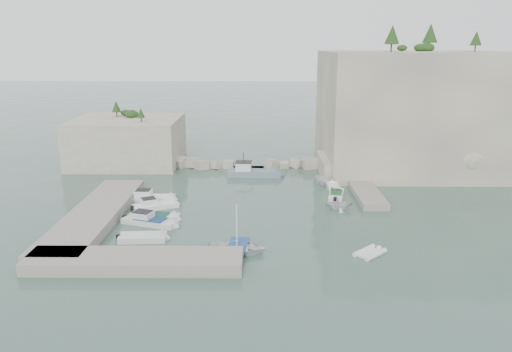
{
  "coord_description": "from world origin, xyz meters",
  "views": [
    {
      "loc": [
        0.41,
        -50.8,
        18.16
      ],
      "look_at": [
        0.0,
        6.0,
        3.0
      ],
      "focal_mm": 35.0,
      "sensor_mm": 36.0,
      "label": 1
    }
  ],
  "objects_px": {
    "motorboat_c": "(157,219)",
    "rowboat": "(237,252)",
    "tender_east_a": "(338,209)",
    "tender_east_c": "(334,190)",
    "motorboat_e": "(143,240)",
    "tender_east_d": "(331,185)",
    "motorboat_a": "(151,200)",
    "inflatable_dinghy": "(370,255)",
    "motorboat_d": "(151,224)",
    "work_boat": "(254,176)",
    "tender_east_b": "(336,197)",
    "motorboat_b": "(156,208)"
  },
  "relations": [
    {
      "from": "motorboat_a",
      "to": "inflatable_dinghy",
      "type": "distance_m",
      "value": 27.7
    },
    {
      "from": "inflatable_dinghy",
      "to": "tender_east_c",
      "type": "relative_size",
      "value": 0.71
    },
    {
      "from": "motorboat_e",
      "to": "motorboat_d",
      "type": "bearing_deg",
      "value": 88.94
    },
    {
      "from": "rowboat",
      "to": "work_boat",
      "type": "height_order",
      "value": "work_boat"
    },
    {
      "from": "tender_east_b",
      "to": "motorboat_b",
      "type": "bearing_deg",
      "value": 114.67
    },
    {
      "from": "motorboat_c",
      "to": "rowboat",
      "type": "bearing_deg",
      "value": -33.79
    },
    {
      "from": "motorboat_a",
      "to": "rowboat",
      "type": "xyz_separation_m",
      "value": [
        11.0,
        -15.28,
        0.0
      ]
    },
    {
      "from": "tender_east_c",
      "to": "motorboat_c",
      "type": "bearing_deg",
      "value": 118.56
    },
    {
      "from": "tender_east_d",
      "to": "motorboat_d",
      "type": "bearing_deg",
      "value": 123.33
    },
    {
      "from": "motorboat_e",
      "to": "tender_east_b",
      "type": "bearing_deg",
      "value": 30.62
    },
    {
      "from": "rowboat",
      "to": "motorboat_e",
      "type": "bearing_deg",
      "value": 79.09
    },
    {
      "from": "motorboat_d",
      "to": "tender_east_a",
      "type": "xyz_separation_m",
      "value": [
        20.26,
        5.03,
        0.0
      ]
    },
    {
      "from": "tender_east_a",
      "to": "work_boat",
      "type": "bearing_deg",
      "value": 35.8
    },
    {
      "from": "motorboat_a",
      "to": "tender_east_d",
      "type": "height_order",
      "value": "tender_east_d"
    },
    {
      "from": "motorboat_b",
      "to": "rowboat",
      "type": "bearing_deg",
      "value": -77.16
    },
    {
      "from": "rowboat",
      "to": "inflatable_dinghy",
      "type": "relative_size",
      "value": 1.63
    },
    {
      "from": "rowboat",
      "to": "tender_east_d",
      "type": "xyz_separation_m",
      "value": [
        11.49,
        22.11,
        0.0
      ]
    },
    {
      "from": "motorboat_d",
      "to": "motorboat_e",
      "type": "bearing_deg",
      "value": -67.81
    },
    {
      "from": "tender_east_b",
      "to": "motorboat_a",
      "type": "bearing_deg",
      "value": 106.59
    },
    {
      "from": "motorboat_b",
      "to": "rowboat",
      "type": "relative_size",
      "value": 1.06
    },
    {
      "from": "tender_east_a",
      "to": "rowboat",
      "type": "bearing_deg",
      "value": 139.89
    },
    {
      "from": "tender_east_a",
      "to": "work_boat",
      "type": "distance_m",
      "value": 17.38
    },
    {
      "from": "motorboat_c",
      "to": "motorboat_b",
      "type": "bearing_deg",
      "value": 113.06
    },
    {
      "from": "tender_east_c",
      "to": "tender_east_d",
      "type": "bearing_deg",
      "value": -0.13
    },
    {
      "from": "motorboat_a",
      "to": "tender_east_b",
      "type": "height_order",
      "value": "motorboat_a"
    },
    {
      "from": "motorboat_a",
      "to": "motorboat_b",
      "type": "height_order",
      "value": "same"
    },
    {
      "from": "inflatable_dinghy",
      "to": "tender_east_d",
      "type": "height_order",
      "value": "tender_east_d"
    },
    {
      "from": "motorboat_a",
      "to": "work_boat",
      "type": "distance_m",
      "value": 16.68
    },
    {
      "from": "motorboat_d",
      "to": "motorboat_e",
      "type": "relative_size",
      "value": 1.34
    },
    {
      "from": "tender_east_a",
      "to": "tender_east_d",
      "type": "xyz_separation_m",
      "value": [
        0.54,
        9.95,
        0.0
      ]
    },
    {
      "from": "motorboat_d",
      "to": "tender_east_b",
      "type": "height_order",
      "value": "motorboat_d"
    },
    {
      "from": "tender_east_a",
      "to": "tender_east_b",
      "type": "xyz_separation_m",
      "value": [
        0.44,
        4.6,
        0.0
      ]
    },
    {
      "from": "work_boat",
      "to": "motorboat_c",
      "type": "bearing_deg",
      "value": -116.35
    },
    {
      "from": "motorboat_b",
      "to": "tender_east_b",
      "type": "xyz_separation_m",
      "value": [
        21.21,
        4.45,
        0.0
      ]
    },
    {
      "from": "tender_east_a",
      "to": "tender_east_c",
      "type": "xyz_separation_m",
      "value": [
        0.53,
        7.51,
        0.0
      ]
    },
    {
      "from": "motorboat_d",
      "to": "rowboat",
      "type": "xyz_separation_m",
      "value": [
        9.3,
        -7.13,
        0.0
      ]
    },
    {
      "from": "motorboat_a",
      "to": "motorboat_b",
      "type": "bearing_deg",
      "value": -68.25
    },
    {
      "from": "tender_east_d",
      "to": "work_boat",
      "type": "relative_size",
      "value": 0.52
    },
    {
      "from": "motorboat_a",
      "to": "tender_east_a",
      "type": "height_order",
      "value": "tender_east_a"
    },
    {
      "from": "work_boat",
      "to": "tender_east_d",
      "type": "bearing_deg",
      "value": -20.35
    },
    {
      "from": "motorboat_e",
      "to": "rowboat",
      "type": "bearing_deg",
      "value": -20.73
    },
    {
      "from": "motorboat_e",
      "to": "tender_east_d",
      "type": "relative_size",
      "value": 1.14
    },
    {
      "from": "rowboat",
      "to": "tender_east_a",
      "type": "relative_size",
      "value": 1.68
    },
    {
      "from": "rowboat",
      "to": "tender_east_a",
      "type": "xyz_separation_m",
      "value": [
        10.96,
        12.16,
        0.0
      ]
    },
    {
      "from": "motorboat_e",
      "to": "inflatable_dinghy",
      "type": "distance_m",
      "value": 21.18
    },
    {
      "from": "motorboat_a",
      "to": "motorboat_c",
      "type": "xyz_separation_m",
      "value": [
        2.04,
        -6.67,
        0.0
      ]
    },
    {
      "from": "tender_east_d",
      "to": "motorboat_c",
      "type": "bearing_deg",
      "value": 120.99
    },
    {
      "from": "motorboat_e",
      "to": "tender_east_c",
      "type": "height_order",
      "value": "same"
    },
    {
      "from": "motorboat_d",
      "to": "tender_east_c",
      "type": "xyz_separation_m",
      "value": [
        20.78,
        12.54,
        0.0
      ]
    },
    {
      "from": "inflatable_dinghy",
      "to": "tender_east_a",
      "type": "height_order",
      "value": "tender_east_a"
    }
  ]
}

